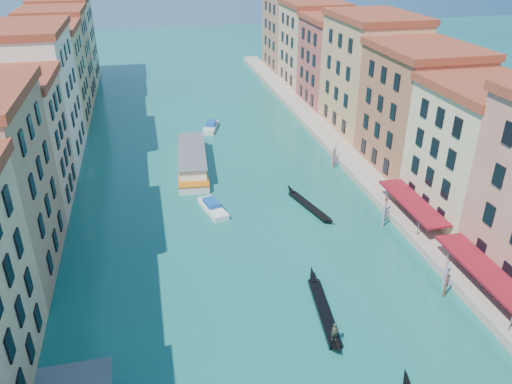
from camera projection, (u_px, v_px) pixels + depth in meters
The scene contains 10 objects.
left_bank_palazzos at pixel (25, 113), 71.60m from camera, with size 12.80×128.40×21.00m.
right_bank_palazzos at pixel (384, 89), 82.77m from camera, with size 12.80×128.40×21.00m.
quay at pixel (335, 145), 85.44m from camera, with size 4.00×140.00×1.00m, color #A49784.
restaurant_awnings at pixel (494, 279), 47.90m from camera, with size 3.20×44.55×3.12m.
mooring_poles_right at pixel (431, 264), 53.10m from camera, with size 1.44×54.24×3.20m.
vaporetto_far at pixel (192, 159), 77.93m from camera, with size 5.93×19.44×2.85m.
gondola_fore at pixel (324, 310), 47.83m from camera, with size 2.41×12.64×2.52m.
gondola_far at pixel (308, 205), 66.73m from camera, with size 3.84×11.52×1.66m.
motorboat_mid at pixel (213, 207), 65.80m from camera, with size 3.39×6.62×1.31m.
motorboat_far at pixel (211, 126), 93.63m from camera, with size 3.94×6.87×1.36m.
Camera 1 is at (-8.68, -9.78, 32.36)m, focal length 35.00 mm.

